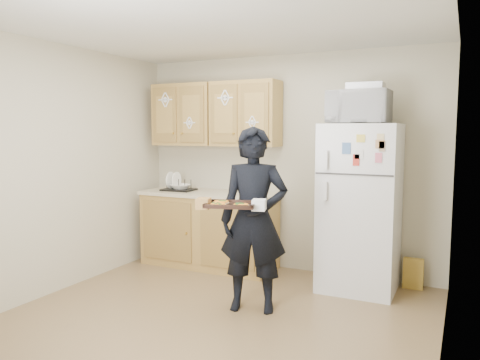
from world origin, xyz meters
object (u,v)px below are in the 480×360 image
Objects in this scene: baking_tray at (231,205)px; microwave at (359,107)px; refrigerator at (360,208)px; dish_rack at (179,184)px; person at (254,220)px.

baking_tray is 0.71× the size of microwave.
refrigerator reaches higher than dish_rack.
refrigerator is at bearing 60.50° from microwave.
dish_rack is at bearing 179.48° from refrigerator.
refrigerator is 1.24m from person.
microwave reaches higher than person.
refrigerator is 1.02m from microwave.
refrigerator is 1.53m from baking_tray.
microwave is at bearing -1.85° from dish_rack.
refrigerator is 4.48× the size of dish_rack.
person is at bearing -126.81° from refrigerator.
refrigerator is 2.21m from dish_rack.
dish_rack is at bearing 120.40° from baking_tray.
microwave is (0.80, 1.23, 0.86)m from baking_tray.
person is at bearing 57.35° from baking_tray.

